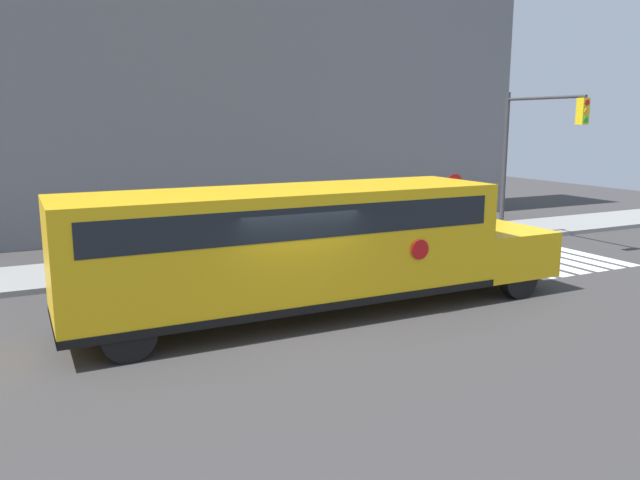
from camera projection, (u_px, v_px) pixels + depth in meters
The scene contains 7 objects.
ground_plane at pixel (288, 325), 13.25m from camera, with size 60.00×60.00×0.00m, color #3A3838.
sidewalk_strip at pixel (203, 261), 18.96m from camera, with size 44.00×3.00×0.15m.
building_backdrop at pixel (149, 57), 23.44m from camera, with size 32.00×4.00×13.31m.
crosswalk_stripes at pixel (552, 261), 19.28m from camera, with size 4.00×3.20×0.01m.
school_bus at pixel (304, 243), 13.68m from camera, with size 11.68×2.57×2.85m.
stop_sign at pixel (453, 198), 21.50m from camera, with size 0.72×0.10×2.49m.
traffic_light at pixel (529, 144), 21.12m from camera, with size 0.28×3.50×5.27m.
Camera 1 is at (-5.01, -11.66, 4.27)m, focal length 35.00 mm.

